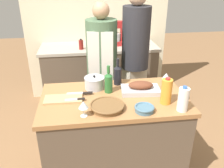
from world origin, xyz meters
The scene contains 21 objects.
kitchen_island centered at (0.00, 0.00, 0.45)m, with size 1.32×0.75×0.90m.
back_counter centered at (0.00, 1.53, 0.47)m, with size 1.73×0.60×0.94m.
back_wall centered at (0.00, 1.88, 1.27)m, with size 2.23×0.10×2.55m.
roasting_pan centered at (0.26, 0.06, 0.95)m, with size 0.38×0.24×0.11m.
wicker_basket centered at (-0.08, -0.19, 0.93)m, with size 0.29×0.29×0.04m.
cutting_board centered at (-0.45, 0.01, 0.91)m, with size 0.34×0.17×0.02m.
stock_pot centered at (-0.16, 0.21, 0.96)m, with size 0.20×0.20×0.14m.
mixing_bowl centered at (0.21, -0.27, 0.93)m, with size 0.16×0.16×0.05m.
juice_jug centered at (0.43, -0.16, 1.02)m, with size 0.09×0.09×0.24m.
milk_jug centered at (0.52, -0.30, 1.00)m, with size 0.09×0.09×0.22m.
wine_bottle_green centered at (0.08, 0.27, 1.01)m, with size 0.08×0.08×0.27m.
wine_bottle_dark centered at (-0.03, 0.11, 1.01)m, with size 0.08×0.08×0.26m.
wine_glass_left centered at (-0.28, -0.28, 1.00)m, with size 0.08×0.08×0.13m.
wine_glass_right centered at (0.55, 0.18, 1.00)m, with size 0.08×0.08×0.13m.
knife_chef centered at (-0.30, 0.08, 0.92)m, with size 0.24×0.04×0.01m.
knife_paring centered at (-0.34, -0.03, 0.92)m, with size 0.17×0.04×0.01m.
stand_mixer centered at (0.29, 1.54, 1.09)m, with size 0.18×0.14×0.36m.
condiment_bottle_tall centered at (-0.26, 1.41, 1.01)m, with size 0.06×0.06×0.15m.
condiment_bottle_short centered at (0.13, 1.69, 1.00)m, with size 0.07×0.07×0.13m.
person_cook_aproned centered at (-0.03, 0.80, 0.91)m, with size 0.36×0.38×1.65m.
person_cook_guest centered at (0.38, 0.80, 1.01)m, with size 0.33×0.33×1.80m.
Camera 1 is at (-0.27, -1.87, 1.93)m, focal length 38.00 mm.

